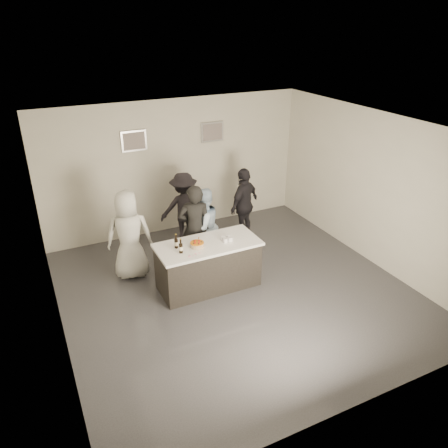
{
  "coord_description": "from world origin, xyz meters",
  "views": [
    {
      "loc": [
        -3.11,
        -5.93,
        4.58
      ],
      "look_at": [
        0.0,
        0.5,
        1.15
      ],
      "focal_mm": 35.0,
      "sensor_mm": 36.0,
      "label": 1
    }
  ],
  "objects_px": {
    "person_main_blue": "(203,227)",
    "person_guest_left": "(129,235)",
    "beer_bottle_b": "(181,246)",
    "person_guest_back": "(184,208)",
    "beer_bottle_a": "(176,241)",
    "person_guest_right": "(244,204)",
    "cake": "(197,245)",
    "person_main_black": "(195,228)",
    "bar_counter": "(208,265)"
  },
  "relations": [
    {
      "from": "beer_bottle_b",
      "to": "person_guest_left",
      "type": "bearing_deg",
      "value": 119.25
    },
    {
      "from": "bar_counter",
      "to": "cake",
      "type": "height_order",
      "value": "cake"
    },
    {
      "from": "person_guest_right",
      "to": "person_main_black",
      "type": "bearing_deg",
      "value": -3.5
    },
    {
      "from": "beer_bottle_b",
      "to": "person_guest_back",
      "type": "xyz_separation_m",
      "value": [
        0.83,
        2.01,
        -0.23
      ]
    },
    {
      "from": "person_main_black",
      "to": "person_main_blue",
      "type": "height_order",
      "value": "person_main_black"
    },
    {
      "from": "person_guest_right",
      "to": "person_main_blue",
      "type": "bearing_deg",
      "value": -4.43
    },
    {
      "from": "person_main_black",
      "to": "person_main_blue",
      "type": "xyz_separation_m",
      "value": [
        0.23,
        0.14,
        -0.08
      ]
    },
    {
      "from": "beer_bottle_a",
      "to": "person_guest_right",
      "type": "xyz_separation_m",
      "value": [
        2.07,
        1.35,
        -0.2
      ]
    },
    {
      "from": "beer_bottle_a",
      "to": "person_guest_right",
      "type": "bearing_deg",
      "value": 33.11
    },
    {
      "from": "beer_bottle_a",
      "to": "person_guest_back",
      "type": "xyz_separation_m",
      "value": [
        0.84,
        1.81,
        -0.23
      ]
    },
    {
      "from": "beer_bottle_a",
      "to": "person_main_blue",
      "type": "height_order",
      "value": "person_main_blue"
    },
    {
      "from": "person_main_blue",
      "to": "person_guest_left",
      "type": "distance_m",
      "value": 1.45
    },
    {
      "from": "person_main_blue",
      "to": "beer_bottle_b",
      "type": "bearing_deg",
      "value": 27.15
    },
    {
      "from": "cake",
      "to": "person_guest_back",
      "type": "distance_m",
      "value": 2.0
    },
    {
      "from": "person_guest_left",
      "to": "person_guest_right",
      "type": "distance_m",
      "value": 2.71
    },
    {
      "from": "beer_bottle_a",
      "to": "person_guest_right",
      "type": "height_order",
      "value": "person_guest_right"
    },
    {
      "from": "person_main_black",
      "to": "person_guest_left",
      "type": "bearing_deg",
      "value": 5.2
    },
    {
      "from": "cake",
      "to": "person_main_black",
      "type": "relative_size",
      "value": 0.14
    },
    {
      "from": "beer_bottle_b",
      "to": "person_guest_left",
      "type": "height_order",
      "value": "person_guest_left"
    },
    {
      "from": "person_main_black",
      "to": "bar_counter",
      "type": "bearing_deg",
      "value": 104.4
    },
    {
      "from": "cake",
      "to": "person_main_black",
      "type": "height_order",
      "value": "person_main_black"
    },
    {
      "from": "person_main_blue",
      "to": "person_guest_left",
      "type": "bearing_deg",
      "value": -27.9
    },
    {
      "from": "cake",
      "to": "person_main_blue",
      "type": "height_order",
      "value": "person_main_blue"
    },
    {
      "from": "person_guest_left",
      "to": "person_guest_right",
      "type": "height_order",
      "value": "person_guest_left"
    },
    {
      "from": "person_main_blue",
      "to": "person_guest_back",
      "type": "distance_m",
      "value": 1.05
    },
    {
      "from": "person_main_black",
      "to": "person_guest_back",
      "type": "xyz_separation_m",
      "value": [
        0.23,
        1.18,
        -0.08
      ]
    },
    {
      "from": "bar_counter",
      "to": "person_main_black",
      "type": "height_order",
      "value": "person_main_black"
    },
    {
      "from": "bar_counter",
      "to": "beer_bottle_a",
      "type": "distance_m",
      "value": 0.81
    },
    {
      "from": "bar_counter",
      "to": "person_guest_left",
      "type": "bearing_deg",
      "value": 139.61
    },
    {
      "from": "person_main_blue",
      "to": "person_guest_back",
      "type": "height_order",
      "value": "person_main_blue"
    },
    {
      "from": "beer_bottle_a",
      "to": "person_main_black",
      "type": "distance_m",
      "value": 0.88
    },
    {
      "from": "beer_bottle_a",
      "to": "person_guest_left",
      "type": "xyz_separation_m",
      "value": [
        -0.61,
        0.9,
        -0.16
      ]
    },
    {
      "from": "bar_counter",
      "to": "person_guest_right",
      "type": "bearing_deg",
      "value": 43.61
    },
    {
      "from": "beer_bottle_b",
      "to": "person_main_blue",
      "type": "bearing_deg",
      "value": 49.46
    },
    {
      "from": "cake",
      "to": "person_main_black",
      "type": "distance_m",
      "value": 0.8
    },
    {
      "from": "bar_counter",
      "to": "person_guest_left",
      "type": "distance_m",
      "value": 1.59
    },
    {
      "from": "person_guest_back",
      "to": "bar_counter",
      "type": "bearing_deg",
      "value": 96.73
    },
    {
      "from": "cake",
      "to": "person_main_blue",
      "type": "bearing_deg",
      "value": 60.91
    },
    {
      "from": "bar_counter",
      "to": "beer_bottle_a",
      "type": "relative_size",
      "value": 7.15
    },
    {
      "from": "person_main_blue",
      "to": "person_guest_left",
      "type": "height_order",
      "value": "person_guest_left"
    },
    {
      "from": "cake",
      "to": "person_main_black",
      "type": "bearing_deg",
      "value": 70.44
    },
    {
      "from": "person_main_black",
      "to": "person_guest_right",
      "type": "height_order",
      "value": "person_main_black"
    },
    {
      "from": "person_main_black",
      "to": "person_main_blue",
      "type": "bearing_deg",
      "value": -130.85
    },
    {
      "from": "beer_bottle_b",
      "to": "person_main_blue",
      "type": "xyz_separation_m",
      "value": [
        0.82,
        0.96,
        -0.23
      ]
    },
    {
      "from": "person_main_blue",
      "to": "person_guest_left",
      "type": "xyz_separation_m",
      "value": [
        -1.44,
        0.14,
        0.07
      ]
    },
    {
      "from": "beer_bottle_b",
      "to": "person_guest_back",
      "type": "bearing_deg",
      "value": 67.64
    },
    {
      "from": "person_guest_back",
      "to": "cake",
      "type": "bearing_deg",
      "value": 90.61
    },
    {
      "from": "bar_counter",
      "to": "beer_bottle_b",
      "type": "bearing_deg",
      "value": -168.67
    },
    {
      "from": "beer_bottle_b",
      "to": "person_guest_left",
      "type": "relative_size",
      "value": 0.15
    },
    {
      "from": "beer_bottle_a",
      "to": "cake",
      "type": "bearing_deg",
      "value": -20.26
    }
  ]
}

